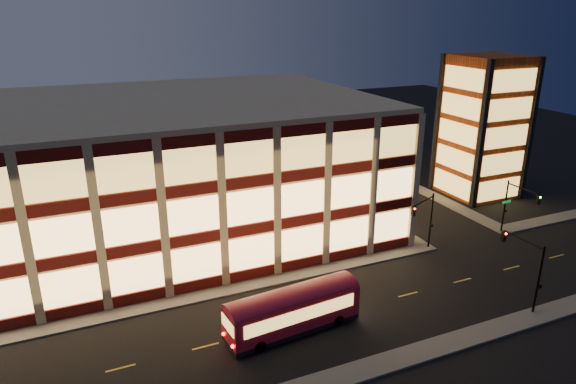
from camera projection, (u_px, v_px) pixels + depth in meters
name	position (u px, v px, depth m)	size (l,w,h in m)	color
ground	(210.00, 300.00, 43.52)	(200.00, 200.00, 0.00)	black
sidewalk_office_south	(172.00, 302.00, 43.22)	(54.00, 2.00, 0.15)	#514F4C
sidewalk_office_east	(346.00, 198.00, 66.89)	(2.00, 30.00, 0.15)	#514F4C
sidewalk_tower_south	(542.00, 221.00, 59.56)	(14.00, 2.00, 0.15)	#514F4C
sidewalk_tower_west	(415.00, 187.00, 71.07)	(2.00, 30.00, 0.15)	#514F4C
office_building	(137.00, 169.00, 54.55)	(50.45, 30.45, 14.50)	tan
stair_tower	(483.00, 127.00, 65.98)	(8.60, 8.60, 18.00)	#8C3814
traffic_signal_far	(425.00, 215.00, 50.78)	(3.79, 1.87, 6.00)	black
traffic_signal_right	(517.00, 201.00, 54.34)	(1.20, 4.37, 6.00)	black
traffic_signal_near	(526.00, 260.00, 41.56)	(0.32, 4.45, 6.00)	black
trolley_bus	(293.00, 308.00, 38.82)	(10.74, 3.57, 3.57)	maroon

